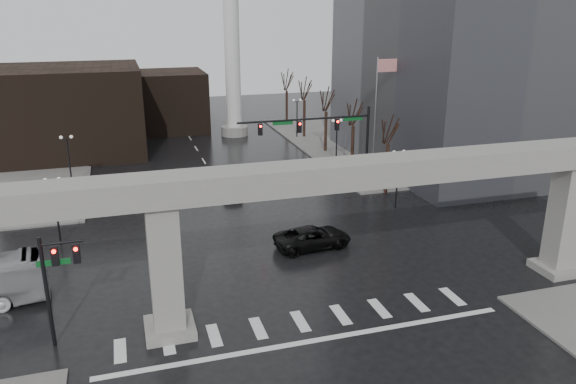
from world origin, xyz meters
The scene contains 22 objects.
ground centered at (0.00, 0.00, 0.00)m, with size 160.00×160.00×0.00m, color black.
sidewalk_ne centered at (26.00, 36.00, 0.07)m, with size 28.00×36.00×0.15m, color slate.
elevated_guideway centered at (1.26, 0.00, 6.88)m, with size 48.00×2.60×8.70m.
building_far_left centered at (-14.00, 42.00, 5.00)m, with size 16.00×14.00×10.00m, color black.
building_far_mid centered at (-2.00, 52.00, 4.00)m, with size 10.00×10.00×8.00m, color black.
smokestack centered at (6.00, 46.00, 13.35)m, with size 3.60×3.60×30.00m.
signal_mast_arm centered at (8.99, 18.80, 5.83)m, with size 12.12×0.43×8.00m.
signal_left_pole centered at (-12.25, 0.50, 4.07)m, with size 2.30×0.30×6.00m.
flagpole_assembly centered at (15.29, 22.00, 7.53)m, with size 2.06×0.12×12.00m.
lamp_right_0 centered at (13.50, 14.00, 3.47)m, with size 1.22×0.32×5.11m.
lamp_right_1 centered at (13.50, 28.00, 3.47)m, with size 1.22×0.32×5.11m.
lamp_right_2 centered at (13.50, 42.00, 3.47)m, with size 1.22×0.32×5.11m.
lamp_left_0 centered at (-13.50, 14.00, 3.47)m, with size 1.22×0.32×5.11m.
lamp_left_1 centered at (-13.50, 28.00, 3.47)m, with size 1.22×0.32×5.11m.
lamp_left_2 centered at (-13.50, 42.00, 3.47)m, with size 1.22×0.32×5.11m.
tree_right_0 centered at (14.53, 18.02, 2.79)m, with size 1.09×1.58×7.50m.
tree_right_1 centered at (14.53, 26.02, 2.85)m, with size 1.09×1.61×7.67m.
tree_right_2 centered at (14.53, 34.02, 2.91)m, with size 1.10×1.63×7.85m.
tree_right_3 centered at (14.53, 42.02, 2.98)m, with size 1.11×1.66×8.02m.
tree_right_4 centered at (14.53, 50.02, 3.04)m, with size 1.12×1.69×8.19m.
pickup_truck centered at (3.94, 8.23, 0.77)m, with size 2.57×5.57×1.55m, color black.
far_car centered at (0.60, 21.64, 0.74)m, with size 1.74×4.32×1.47m, color black.
Camera 1 is at (-8.50, -26.78, 16.63)m, focal length 35.00 mm.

